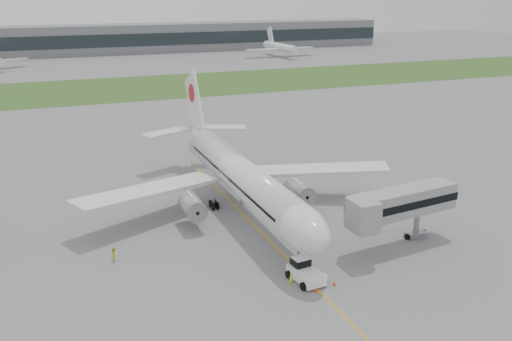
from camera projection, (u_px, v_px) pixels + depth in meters
name	position (u px, v px, depth m)	size (l,w,h in m)	color
ground	(251.00, 222.00, 79.44)	(600.00, 600.00, 0.00)	gray
apron_markings	(265.00, 236.00, 75.02)	(70.00, 70.00, 0.04)	gold
grass_strip	(119.00, 89.00, 185.72)	(600.00, 50.00, 0.02)	#29531F
terminal_building	(83.00, 40.00, 280.91)	(320.00, 22.30, 14.00)	gray
airliner	(239.00, 174.00, 82.04)	(48.13, 53.95, 17.88)	silver
pushback_tug	(305.00, 271.00, 63.39)	(3.53, 4.82, 2.33)	white
jet_bridge	(397.00, 205.00, 70.38)	(16.33, 6.52, 7.58)	gray
safety_cone_left	(316.00, 290.00, 61.03)	(0.35, 0.35, 0.48)	#DB3F0B
safety_cone_right	(334.00, 284.00, 62.39)	(0.36, 0.36, 0.50)	#DB3F0B
ground_crew_near	(291.00, 279.00, 62.17)	(0.59, 0.39, 1.61)	#D4E926
ground_crew_far	(115.00, 254.00, 67.96)	(0.87, 0.68, 1.79)	yellow
distant_aircraft_right	(280.00, 57.00, 272.75)	(34.18, 30.16, 13.07)	silver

